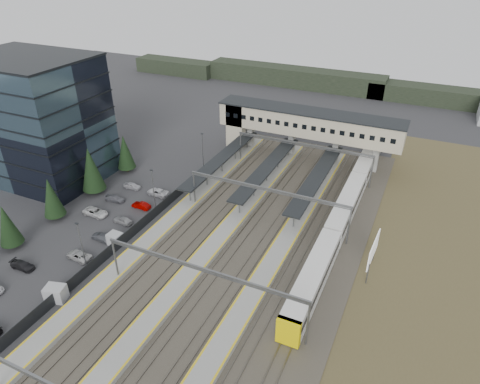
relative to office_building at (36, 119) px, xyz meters
The scene contains 16 objects.
ground 39.86m from the office_building, 18.43° to the right, with size 220.00×220.00×0.00m, color #2B2B2D.
office_building is the anchor object (origin of this frame).
conifer_row 22.40m from the office_building, 48.57° to the right, with size 4.42×49.82×9.50m.
car_park 31.06m from the office_building, 37.69° to the right, with size 10.71×44.74×1.29m.
lampposts 31.00m from the office_building, 21.00° to the right, with size 0.50×53.25×8.07m.
fence 32.32m from the office_building, 13.35° to the right, with size 0.08×90.00×2.00m.
relay_cabin_near 40.98m from the office_building, 42.78° to the right, with size 3.07×2.58×2.21m.
relay_cabin_far 33.22m from the office_building, 25.56° to the right, with size 2.26×1.91×2.01m.
rail_corridor 47.39m from the office_building, ahead, with size 34.00×90.00×0.92m.
canopies 46.29m from the office_building, 19.23° to the left, with size 23.10×30.00×3.28m.
footbridge 53.18m from the office_building, 34.47° to the left, with size 40.40×6.40×11.20m.
gantries 49.23m from the office_building, 10.62° to the right, with size 28.40×62.28×7.17m.
train 61.59m from the office_building, ahead, with size 2.97×62.01×3.74m.
billboard 67.18m from the office_building, ahead, with size 0.48×6.61×5.73m.
scrub_east 82.21m from the office_building, ahead, with size 34.00×120.00×0.06m.
treeline_far 100.53m from the office_building, 53.31° to the left, with size 170.00×19.00×7.00m.
Camera 1 is at (33.61, -43.35, 42.03)m, focal length 32.00 mm.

